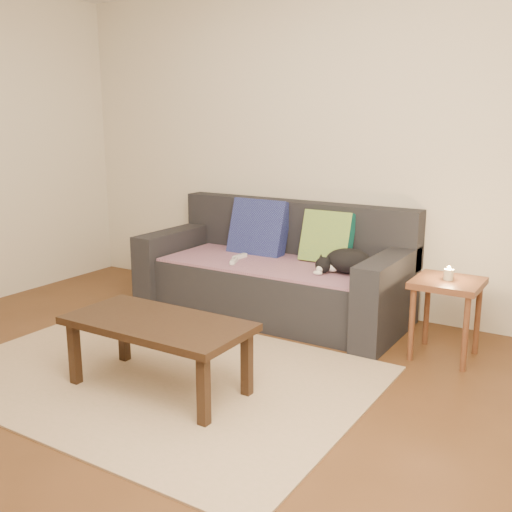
# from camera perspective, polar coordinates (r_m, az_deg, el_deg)

# --- Properties ---
(ground) EXTENTS (4.50, 4.50, 0.00)m
(ground) POSITION_cam_1_polar(r_m,az_deg,el_deg) (3.67, -10.85, -11.96)
(ground) COLOR brown
(ground) RESTS_ON ground
(back_wall) EXTENTS (4.50, 0.04, 2.60)m
(back_wall) POSITION_cam_1_polar(r_m,az_deg,el_deg) (4.98, 4.44, 10.30)
(back_wall) COLOR beige
(back_wall) RESTS_ON ground
(sofa) EXTENTS (2.10, 0.94, 0.87)m
(sofa) POSITION_cam_1_polar(r_m,az_deg,el_deg) (4.76, 1.85, -1.90)
(sofa) COLOR #232328
(sofa) RESTS_ON ground
(throw_blanket) EXTENTS (1.66, 0.74, 0.02)m
(throw_blanket) POSITION_cam_1_polar(r_m,az_deg,el_deg) (4.65, 1.29, -0.71)
(throw_blanket) COLOR #44274A
(throw_blanket) RESTS_ON sofa
(cushion_navy) EXTENTS (0.49, 0.27, 0.51)m
(cushion_navy) POSITION_cam_1_polar(r_m,az_deg,el_deg) (4.96, 0.24, 2.52)
(cushion_navy) COLOR #13124E
(cushion_navy) RESTS_ON throw_blanket
(cushion_green) EXTENTS (0.40, 0.21, 0.41)m
(cushion_green) POSITION_cam_1_polar(r_m,az_deg,el_deg) (4.67, 6.79, 1.77)
(cushion_green) COLOR #0C524D
(cushion_green) RESTS_ON throw_blanket
(cat) EXTENTS (0.41, 0.30, 0.18)m
(cat) POSITION_cam_1_polar(r_m,az_deg,el_deg) (4.35, 8.60, -0.53)
(cat) COLOR black
(cat) RESTS_ON throw_blanket
(wii_remote_a) EXTENTS (0.05, 0.15, 0.03)m
(wii_remote_a) POSITION_cam_1_polar(r_m,az_deg,el_deg) (4.77, -1.56, -0.05)
(wii_remote_a) COLOR white
(wii_remote_a) RESTS_ON throw_blanket
(wii_remote_b) EXTENTS (0.09, 0.15, 0.03)m
(wii_remote_b) POSITION_cam_1_polar(r_m,az_deg,el_deg) (4.62, -2.12, -0.48)
(wii_remote_b) COLOR white
(wii_remote_b) RESTS_ON throw_blanket
(side_table) EXTENTS (0.42, 0.42, 0.52)m
(side_table) POSITION_cam_1_polar(r_m,az_deg,el_deg) (4.04, 17.74, -3.43)
(side_table) COLOR brown
(side_table) RESTS_ON ground
(candle) EXTENTS (0.06, 0.06, 0.09)m
(candle) POSITION_cam_1_polar(r_m,az_deg,el_deg) (4.01, 17.87, -1.66)
(candle) COLOR beige
(candle) RESTS_ON side_table
(rug) EXTENTS (2.50, 1.80, 0.01)m
(rug) POSITION_cam_1_polar(r_m,az_deg,el_deg) (3.76, -9.28, -11.11)
(rug) COLOR tan
(rug) RESTS_ON ground
(coffee_table) EXTENTS (1.06, 0.53, 0.43)m
(coffee_table) POSITION_cam_1_polar(r_m,az_deg,el_deg) (3.44, -9.34, -6.89)
(coffee_table) COLOR black
(coffee_table) RESTS_ON rug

